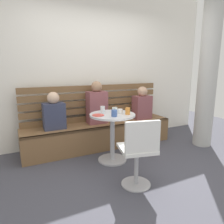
% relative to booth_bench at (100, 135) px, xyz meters
% --- Properties ---
extents(ground, '(8.00, 8.00, 0.00)m').
position_rel_booth_bench_xyz_m(ground, '(0.00, -1.20, -0.22)').
color(ground, '#42424C').
extents(back_wall, '(5.20, 0.10, 2.90)m').
position_rel_booth_bench_xyz_m(back_wall, '(0.00, 0.44, 1.23)').
color(back_wall, white).
rests_on(back_wall, ground).
extents(concrete_pillar, '(0.32, 0.32, 2.80)m').
position_rel_booth_bench_xyz_m(concrete_pillar, '(1.75, -0.75, 1.18)').
color(concrete_pillar, '#B2B2AD').
rests_on(concrete_pillar, ground).
extents(booth_bench, '(2.70, 0.52, 0.44)m').
position_rel_booth_bench_xyz_m(booth_bench, '(0.00, 0.00, 0.00)').
color(booth_bench, brown).
rests_on(booth_bench, ground).
extents(booth_backrest, '(2.65, 0.04, 0.66)m').
position_rel_booth_bench_xyz_m(booth_backrest, '(0.00, 0.24, 0.56)').
color(booth_backrest, brown).
rests_on(booth_backrest, booth_bench).
extents(cafe_table, '(0.68, 0.68, 0.74)m').
position_rel_booth_bench_xyz_m(cafe_table, '(-0.07, -0.62, 0.30)').
color(cafe_table, '#ADADB2').
rests_on(cafe_table, ground).
extents(white_chair, '(0.48, 0.48, 0.85)m').
position_rel_booth_bench_xyz_m(white_chair, '(-0.14, -1.43, 0.24)').
color(white_chair, '#ADADB2').
rests_on(white_chair, ground).
extents(person_adult, '(0.34, 0.22, 0.75)m').
position_rel_booth_bench_xyz_m(person_adult, '(-0.05, 0.04, 0.55)').
color(person_adult, brown).
rests_on(person_adult, booth_bench).
extents(person_child_left, '(0.34, 0.22, 0.63)m').
position_rel_booth_bench_xyz_m(person_child_left, '(0.87, -0.03, 0.49)').
color(person_child_left, brown).
rests_on(person_child_left, booth_bench).
extents(person_child_middle, '(0.34, 0.22, 0.60)m').
position_rel_booth_bench_xyz_m(person_child_middle, '(-0.80, 0.01, 0.48)').
color(person_child_middle, '#333851').
rests_on(person_child_middle, booth_bench).
extents(cup_water_clear, '(0.07, 0.07, 0.11)m').
position_rel_booth_bench_xyz_m(cup_water_clear, '(-0.19, -0.52, 0.57)').
color(cup_water_clear, white).
rests_on(cup_water_clear, cafe_table).
extents(cup_ceramic_white, '(0.08, 0.08, 0.07)m').
position_rel_booth_bench_xyz_m(cup_ceramic_white, '(0.04, -0.66, 0.55)').
color(cup_ceramic_white, white).
rests_on(cup_ceramic_white, cafe_table).
extents(cup_tumbler_orange, '(0.07, 0.07, 0.10)m').
position_rel_booth_bench_xyz_m(cup_tumbler_orange, '(0.11, -0.76, 0.57)').
color(cup_tumbler_orange, orange).
rests_on(cup_tumbler_orange, cafe_table).
extents(cup_glass_short, '(0.08, 0.08, 0.08)m').
position_rel_booth_bench_xyz_m(cup_glass_short, '(0.01, -0.54, 0.56)').
color(cup_glass_short, silver).
rests_on(cup_glass_short, cafe_table).
extents(cup_mug_blue, '(0.08, 0.08, 0.09)m').
position_rel_booth_bench_xyz_m(cup_mug_blue, '(-0.12, -0.79, 0.57)').
color(cup_mug_blue, '#3D5B9E').
rests_on(cup_mug_blue, cafe_table).
extents(plate_small, '(0.17, 0.17, 0.01)m').
position_rel_booth_bench_xyz_m(plate_small, '(-0.30, -0.63, 0.52)').
color(plate_small, '#DB4C42').
rests_on(plate_small, cafe_table).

